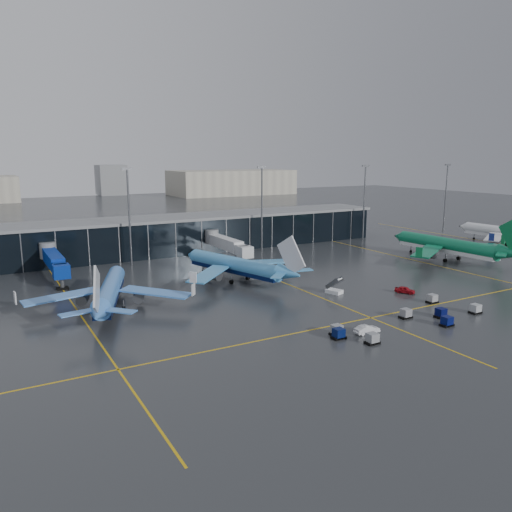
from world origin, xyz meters
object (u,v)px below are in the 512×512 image
airliner_arkefly (109,280)px  service_van_white (367,329)px  mobile_airstair (334,290)px  airliner_aer_lingus (447,237)px  baggage_carts (409,319)px  service_van_red (405,290)px  airliner_ba (507,226)px  airliner_klm_near (234,256)px

airliner_arkefly → service_van_white: 47.92m
service_van_white → mobile_airstair: bearing=-21.6°
airliner_aer_lingus → baggage_carts: airliner_aer_lingus is taller
airliner_aer_lingus → service_van_white: 68.91m
baggage_carts → service_van_red: size_ratio=7.77×
airliner_aer_lingus → service_van_white: airliner_aer_lingus is taller
airliner_aer_lingus → airliner_ba: airliner_aer_lingus is taller
airliner_arkefly → service_van_red: size_ratio=8.81×
airliner_klm_near → mobile_airstair: bearing=-73.2°
airliner_arkefly → mobile_airstair: 45.58m
airliner_ba → service_van_white: (-96.93, -42.03, -5.29)m
airliner_klm_near → airliner_aer_lingus: (62.24, -7.83, 0.63)m
airliner_aer_lingus → service_van_red: (-35.83, -19.72, -5.78)m
airliner_aer_lingus → service_van_red: 41.30m
service_van_red → mobile_airstair: bearing=122.2°
airliner_arkefly → service_van_white: airliner_arkefly is taller
airliner_aer_lingus → airliner_arkefly: bearing=177.6°
mobile_airstair → service_van_white: bearing=-136.2°
service_van_red → airliner_arkefly: bearing=132.1°
airliner_aer_lingus → service_van_red: bearing=-153.7°
airliner_ba → service_van_white: 105.79m
airliner_arkefly → baggage_carts: 54.91m
service_van_red → airliner_klm_near: bearing=105.0°
baggage_carts → airliner_ba: bearing=25.6°
mobile_airstair → airliner_ba: bearing=-7.6°
airliner_arkefly → airliner_klm_near: 31.29m
service_van_red → service_van_white: size_ratio=0.96×
airliner_klm_near → airliner_aer_lingus: 62.73m
airliner_klm_near → service_van_red: bearing=-62.7°
airliner_klm_near → service_van_red: 38.52m
airliner_klm_near → mobile_airstair: size_ratio=10.12×
airliner_klm_near → service_van_white: 42.69m
service_van_red → airliner_ba: bearing=-8.4°
service_van_white → airliner_klm_near: bearing=7.8°
baggage_carts → mobile_airstair: size_ratio=8.59×
airliner_klm_near → mobile_airstair: airliner_klm_near is taller
airliner_ba → mobile_airstair: bearing=-170.5°
mobile_airstair → airliner_arkefly: bearing=143.6°
baggage_carts → service_van_red: bearing=46.2°
mobile_airstair → service_van_red: size_ratio=0.90×
airliner_arkefly → baggage_carts: size_ratio=1.13×
airliner_aer_lingus → airliner_ba: (37.53, 7.59, -0.48)m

